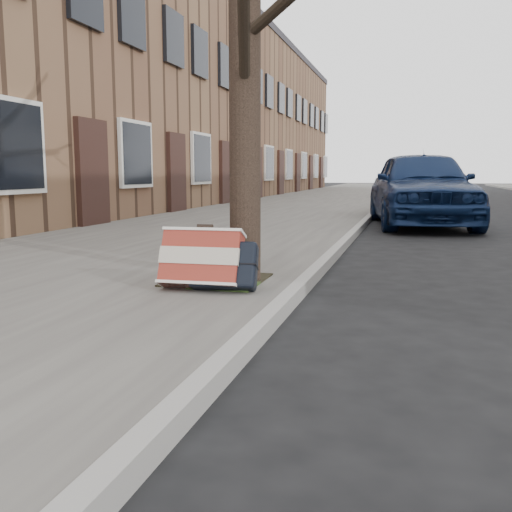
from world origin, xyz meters
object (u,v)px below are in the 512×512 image
(suitcase_navy, at_px, (224,265))
(car_near_mid, at_px, (418,190))
(car_near_front, at_px, (421,187))
(suitcase_red, at_px, (202,259))

(suitcase_navy, height_order, car_near_mid, car_near_mid)
(suitcase_navy, xyz_separation_m, car_near_front, (1.66, 7.98, 0.46))
(suitcase_red, height_order, car_near_mid, car_near_mid)
(car_near_front, height_order, car_near_mid, car_near_front)
(suitcase_red, distance_m, suitcase_navy, 0.20)
(suitcase_navy, bearing_deg, car_near_mid, 75.05)
(suitcase_red, relative_size, car_near_mid, 0.17)
(suitcase_red, xyz_separation_m, car_near_mid, (1.85, 11.35, 0.26))
(suitcase_red, xyz_separation_m, car_near_front, (1.86, 7.98, 0.42))
(suitcase_red, bearing_deg, car_near_mid, 78.10)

